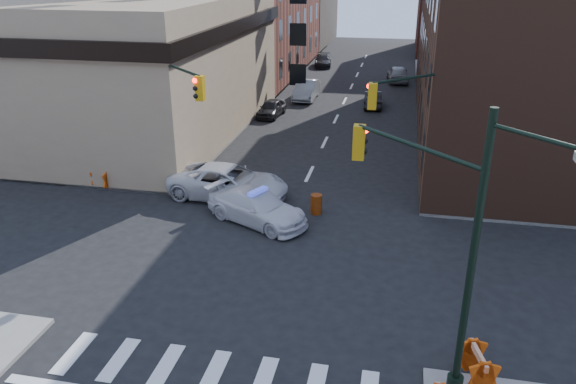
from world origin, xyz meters
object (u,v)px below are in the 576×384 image
at_px(parked_car_enear, 373,99).
at_px(pedestrian_b, 92,169).
at_px(barrel_road, 316,204).
at_px(barrel_bank, 199,181).
at_px(barricade_nw_a, 141,173).
at_px(police_car, 257,207).
at_px(parked_car_wnear, 271,108).
at_px(barricade_se_a, 477,366).
at_px(pedestrian_a, 117,170).
at_px(pickup, 229,183).
at_px(parked_car_wfar, 306,90).

relative_size(parked_car_enear, pedestrian_b, 2.51).
bearing_deg(barrel_road, parked_car_enear, 86.51).
relative_size(barrel_bank, barricade_nw_a, 0.72).
height_order(police_car, barrel_road, police_car).
relative_size(barrel_road, barrel_bank, 0.96).
bearing_deg(parked_car_wnear, pedestrian_b, -105.31).
bearing_deg(barricade_se_a, pedestrian_b, 43.81).
xyz_separation_m(pedestrian_a, barricade_se_a, (17.00, -11.76, -0.33)).
height_order(parked_car_enear, barricade_nw_a, parked_car_enear).
distance_m(barrel_road, barrel_bank, 6.69).
bearing_deg(barricade_se_a, barricade_nw_a, 38.67).
bearing_deg(parked_car_wnear, barricade_nw_a, -97.39).
bearing_deg(pickup, parked_car_wnear, 12.11).
xyz_separation_m(barrel_road, barricade_se_a, (6.22, -10.60, 0.17)).
relative_size(parked_car_wnear, barricade_nw_a, 2.75).
xyz_separation_m(police_car, pedestrian_b, (-9.69, 2.61, 0.21)).
bearing_deg(barricade_nw_a, barrel_road, 1.92).
bearing_deg(parked_car_wfar, barricade_se_a, -71.85).
distance_m(parked_car_wfar, parked_car_enear, 6.04).
relative_size(parked_car_wfar, barricade_nw_a, 3.54).
relative_size(pickup, parked_car_enear, 1.52).
distance_m(parked_car_enear, barrel_bank, 21.28).
xyz_separation_m(parked_car_enear, barricade_se_a, (4.91, -32.09, -0.01)).
xyz_separation_m(parked_car_wnear, barricade_nw_a, (-3.53, -15.24, 0.02)).
xyz_separation_m(parked_car_wfar, pedestrian_b, (-7.69, -21.94, 0.14)).
bearing_deg(parked_car_enear, parked_car_wfar, -17.89).
bearing_deg(barrel_road, parked_car_wfar, 101.05).
distance_m(parked_car_enear, pedestrian_b, 24.41).
distance_m(parked_car_wnear, barrel_bank, 15.25).
bearing_deg(barrel_road, pickup, 168.23).
xyz_separation_m(pedestrian_a, barricade_nw_a, (1.10, 0.53, -0.32)).
bearing_deg(parked_car_wfar, pedestrian_b, -108.83).
xyz_separation_m(barrel_bank, barricade_se_a, (12.70, -12.28, 0.15)).
distance_m(pedestrian_b, barrel_bank, 5.77).
relative_size(pedestrian_a, barrel_bank, 1.68).
bearing_deg(pedestrian_a, barrel_bank, 27.16).
relative_size(parked_car_wfar, barricade_se_a, 3.66).
xyz_separation_m(pedestrian_a, pedestrian_b, (-1.42, 0.00, -0.04)).
height_order(police_car, pedestrian_b, pedestrian_b).
bearing_deg(police_car, barricade_nw_a, 92.57).
bearing_deg(pedestrian_b, parked_car_enear, 43.59).
xyz_separation_m(parked_car_wfar, barrel_road, (4.51, -23.09, -0.32)).
bearing_deg(pedestrian_b, police_car, -27.88).
height_order(pickup, parked_car_enear, pickup).
relative_size(police_car, parked_car_wnear, 1.34).
bearing_deg(pickup, barricade_se_a, -130.35).
bearing_deg(pedestrian_a, barrel_road, 14.04).
bearing_deg(parked_car_wnear, pickup, -78.78).
xyz_separation_m(parked_car_enear, pedestrian_a, (-12.09, -20.33, 0.33)).
bearing_deg(pickup, parked_car_wfar, 6.31).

